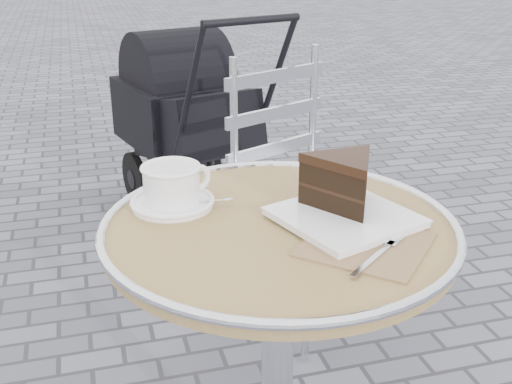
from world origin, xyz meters
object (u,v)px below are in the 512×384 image
object	(u,v)px
bistro_chair	(291,160)
baby_stroller	(189,123)
cake_plate_set	(345,190)
cafe_table	(278,295)
cappuccino_set	(173,188)

from	to	relation	value
bistro_chair	baby_stroller	distance (m)	0.96
cake_plate_set	bistro_chair	size ratio (longest dim) A/B	0.46
cafe_table	cappuccino_set	distance (m)	0.32
cafe_table	baby_stroller	xyz separation A→B (m)	(0.11, 1.73, -0.12)
cappuccino_set	baby_stroller	size ratio (longest dim) A/B	0.20
cafe_table	bistro_chair	world-z (taller)	bistro_chair
cafe_table	cappuccino_set	xyz separation A→B (m)	(-0.19, 0.15, 0.20)
cake_plate_set	baby_stroller	world-z (taller)	baby_stroller
cake_plate_set	baby_stroller	distance (m)	1.76
cafe_table	baby_stroller	bearing A→B (deg)	86.22
cake_plate_set	bistro_chair	distance (m)	0.84
bistro_chair	cake_plate_set	bearing A→B (deg)	-125.23
cafe_table	baby_stroller	size ratio (longest dim) A/B	0.72
cappuccino_set	bistro_chair	distance (m)	0.83
bistro_chair	cappuccino_set	bearing A→B (deg)	-150.85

